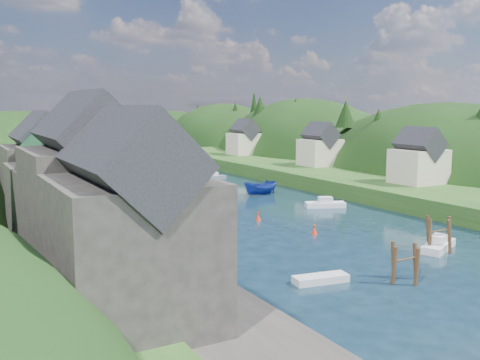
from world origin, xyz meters
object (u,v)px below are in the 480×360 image
piling_cluster_near (405,266)px  piling_cluster_far (439,237)px  channel_buoy_near (314,230)px  channel_buoy_far (258,216)px

piling_cluster_near → piling_cluster_far: bearing=26.7°
piling_cluster_far → channel_buoy_near: 12.83m
piling_cluster_near → channel_buoy_far: size_ratio=3.24×
channel_buoy_near → channel_buoy_far: (-1.54, 9.12, 0.00)m
piling_cluster_near → piling_cluster_far: 10.82m
piling_cluster_far → channel_buoy_near: (-6.42, 11.08, -0.87)m
channel_buoy_far → piling_cluster_near: bearing=-93.9°
piling_cluster_near → piling_cluster_far: piling_cluster_far is taller
piling_cluster_near → channel_buoy_far: piling_cluster_near is taller
piling_cluster_near → piling_cluster_far: (9.67, 4.86, 0.14)m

